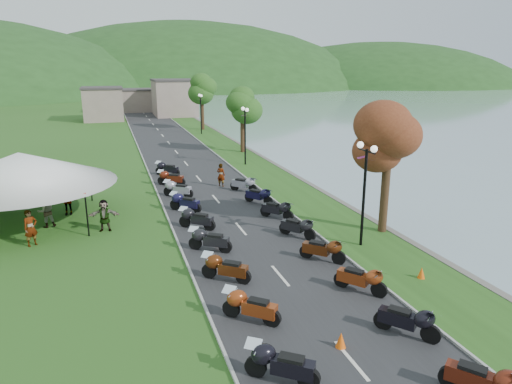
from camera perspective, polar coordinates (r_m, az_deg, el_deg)
road at (r=41.74m, az=-8.74°, el=3.54°), size 7.00×120.00×0.02m
hills_backdrop at (r=200.65m, az=-16.40°, el=12.45°), size 360.00×120.00×76.00m
far_building at (r=85.69m, az=-15.17°, el=10.94°), size 18.00×16.00×5.00m
moto_row_left at (r=18.88m, az=-3.64°, el=-9.54°), size 2.60×41.46×1.10m
moto_row_right at (r=18.40m, az=12.65°, el=-10.61°), size 2.60×33.46×1.10m
vendor_tent_main at (r=28.36m, az=-27.10°, el=0.45°), size 6.73×6.73×4.00m
tree_lakeside at (r=24.33m, az=16.12°, el=4.05°), size 2.85×2.85×7.91m
pedestrian_a at (r=25.11m, az=-26.10°, el=-6.02°), size 0.83×0.79×1.83m
pedestrian_b at (r=27.58m, az=-24.56°, el=-3.98°), size 0.97×0.72×1.79m
traffic_cone_near at (r=15.19m, az=10.57°, el=-17.75°), size 0.34×0.34×0.53m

